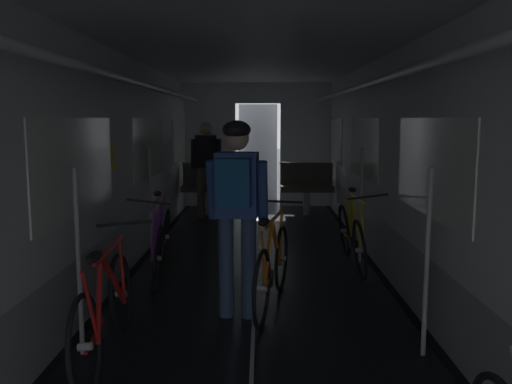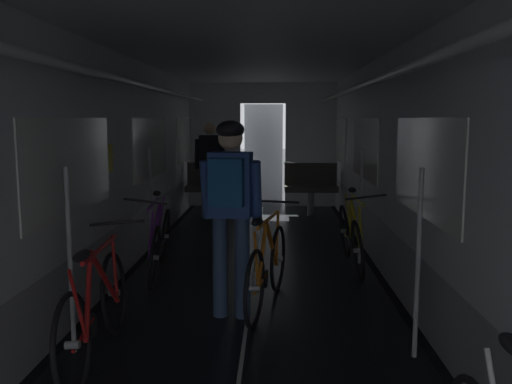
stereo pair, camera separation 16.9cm
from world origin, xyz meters
TOP-DOWN VIEW (x-y plane):
  - train_car_shell at (-0.00, 3.60)m, footprint 3.14×12.34m
  - bench_seat_far_left at (-0.90, 8.07)m, footprint 0.98×0.51m
  - bench_seat_far_right at (0.90, 8.07)m, footprint 0.98×0.51m
  - bicycle_yellow at (1.14, 4.51)m, footprint 0.44×1.69m
  - bicycle_purple at (-1.05, 4.14)m, footprint 0.44×1.69m
  - bicycle_red at (-1.05, 1.97)m, footprint 0.44×1.69m
  - person_cyclist_aisle at (-0.15, 2.85)m, footprint 0.55×0.42m
  - bicycle_orange_in_aisle at (0.17, 3.12)m, footprint 0.50×1.67m
  - person_standing_near_bench at (-0.90, 7.70)m, footprint 0.53×0.23m

SIDE VIEW (x-z plane):
  - bicycle_purple at x=-1.05m, z-range -0.10..0.86m
  - bicycle_yellow at x=1.14m, z-range -0.10..0.86m
  - bicycle_red at x=-1.05m, z-range -0.09..0.86m
  - bicycle_orange_in_aisle at x=0.17m, z-range -0.08..0.85m
  - bench_seat_far_left at x=-0.90m, z-range 0.09..1.04m
  - bench_seat_far_right at x=0.90m, z-range 0.09..1.04m
  - person_standing_near_bench at x=-0.90m, z-range 0.13..1.82m
  - person_cyclist_aisle at x=-0.15m, z-range 0.21..1.94m
  - train_car_shell at x=0.00m, z-range 0.41..2.98m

